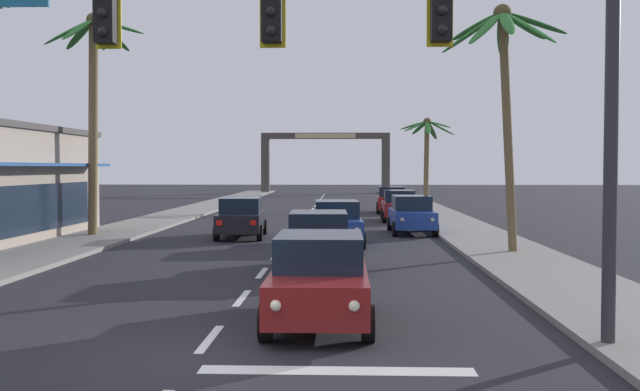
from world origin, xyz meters
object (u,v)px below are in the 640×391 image
sedan_parked_nearest_kerb (412,214)px  palm_left_third (94,83)px  traffic_signal_mast (375,45)px  palm_right_second (505,63)px  sedan_parked_mid_kerb (399,205)px  palm_right_farthest (427,143)px  sedan_third_in_queue (318,241)px  sedan_parked_far_kerb (391,200)px  sedan_lead_at_stop_bar (320,278)px  sedan_oncoming_far (241,217)px  sedan_fifth_in_queue (337,223)px  town_gateway_arch (325,154)px

sedan_parked_nearest_kerb → palm_left_third: 14.70m
traffic_signal_mast → palm_right_second: (4.81, 12.66, 1.51)m
sedan_parked_mid_kerb → palm_right_farthest: 15.28m
palm_right_farthest → sedan_parked_nearest_kerb: bearing=-98.0°
sedan_third_in_queue → sedan_parked_far_kerb: same height
sedan_lead_at_stop_bar → sedan_parked_nearest_kerb: (3.42, 18.60, 0.00)m
palm_right_second → sedan_oncoming_far: bearing=149.7°
palm_left_third → palm_right_farthest: palm_left_third is taller
sedan_fifth_in_queue → palm_left_third: (-10.13, 2.56, 5.59)m
palm_left_third → palm_right_second: bearing=-19.0°
sedan_lead_at_stop_bar → sedan_parked_mid_kerb: bearing=82.5°
sedan_parked_far_kerb → palm_right_second: palm_right_second is taller
sedan_oncoming_far → sedan_parked_mid_kerb: size_ratio=1.01×
sedan_lead_at_stop_bar → sedan_third_in_queue: size_ratio=0.99×
palm_right_second → town_gateway_arch: size_ratio=0.57×
traffic_signal_mast → town_gateway_arch: bearing=92.3°
sedan_lead_at_stop_bar → sedan_parked_far_kerb: (3.44, 33.15, 0.00)m
traffic_signal_mast → sedan_fifth_in_queue: 16.06m
town_gateway_arch → sedan_third_in_queue: bearing=-88.6°
sedan_lead_at_stop_bar → sedan_parked_far_kerb: same height
palm_right_farthest → sedan_lead_at_stop_bar: bearing=-99.1°
sedan_third_in_queue → sedan_oncoming_far: bearing=110.5°
sedan_oncoming_far → palm_right_farthest: 26.49m
sedan_lead_at_stop_bar → town_gateway_arch: (-1.84, 68.59, 3.57)m
sedan_oncoming_far → palm_right_farthest: size_ratio=0.68×
sedan_parked_nearest_kerb → town_gateway_arch: town_gateway_arch is taller
sedan_fifth_in_queue → sedan_oncoming_far: 4.90m
sedan_lead_at_stop_bar → sedan_oncoming_far: bearing=103.2°
town_gateway_arch → traffic_signal_mast: bearing=-87.7°
palm_left_third → town_gateway_arch: size_ratio=0.64×
palm_right_farthest → town_gateway_arch: 29.31m
palm_left_third → town_gateway_arch: palm_left_third is taller
sedan_fifth_in_queue → palm_right_farthest: (6.34, 26.84, 3.91)m
palm_left_third → sedan_fifth_in_queue: bearing=-14.2°
traffic_signal_mast → sedan_parked_far_kerb: size_ratio=2.46×
sedan_parked_mid_kerb → sedan_parked_far_kerb: (0.02, 7.09, 0.00)m
sedan_oncoming_far → sedan_parked_far_kerb: bearing=66.4°
palm_left_third → sedan_parked_far_kerb: bearing=51.6°
palm_right_second → palm_right_farthest: size_ratio=1.26×
sedan_parked_mid_kerb → palm_left_third: (-13.39, -9.84, 5.59)m
sedan_oncoming_far → sedan_parked_nearest_kerb: bearing=16.5°
sedan_lead_at_stop_bar → sedan_oncoming_far: size_ratio=0.99×
sedan_lead_at_stop_bar → palm_right_second: bearing=61.9°
palm_right_second → town_gateway_arch: bearing=97.5°
sedan_oncoming_far → sedan_lead_at_stop_bar: bearing=-76.8°
sedan_lead_at_stop_bar → palm_right_farthest: palm_right_farthest is taller
palm_right_second → palm_left_third: bearing=161.0°
traffic_signal_mast → sedan_third_in_queue: size_ratio=2.46×
sedan_oncoming_far → town_gateway_arch: (2.04, 52.15, 3.57)m
palm_right_second → sedan_lead_at_stop_bar: bearing=-118.1°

